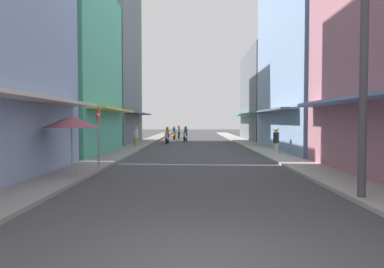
{
  "coord_description": "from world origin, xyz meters",
  "views": [
    {
      "loc": [
        -0.12,
        -4.56,
        2.05
      ],
      "look_at": [
        -0.24,
        19.52,
        1.15
      ],
      "focal_mm": 31.19,
      "sensor_mm": 36.0,
      "label": 1
    }
  ],
  "objects_px": {
    "motorbike_orange": "(174,133)",
    "pedestrian_foreground": "(136,137)",
    "vendor_umbrella": "(71,122)",
    "motorbike_silver": "(167,136)",
    "motorbike_white": "(185,135)",
    "utility_pole": "(364,47)",
    "street_sign_no_entry": "(99,130)",
    "pedestrian_crossing": "(276,140)",
    "motorbike_green": "(179,133)"
  },
  "relations": [
    {
      "from": "motorbike_orange",
      "to": "pedestrian_foreground",
      "type": "xyz_separation_m",
      "value": [
        -2.3,
        -11.55,
        0.14
      ]
    },
    {
      "from": "vendor_umbrella",
      "to": "motorbike_silver",
      "type": "bearing_deg",
      "value": 83.72
    },
    {
      "from": "motorbike_white",
      "to": "utility_pole",
      "type": "height_order",
      "value": "utility_pole"
    },
    {
      "from": "street_sign_no_entry",
      "to": "motorbike_orange",
      "type": "bearing_deg",
      "value": 85.84
    },
    {
      "from": "motorbike_silver",
      "to": "pedestrian_foreground",
      "type": "bearing_deg",
      "value": -113.75
    },
    {
      "from": "motorbike_white",
      "to": "motorbike_silver",
      "type": "relative_size",
      "value": 1.0
    },
    {
      "from": "motorbike_silver",
      "to": "pedestrian_crossing",
      "type": "bearing_deg",
      "value": -55.81
    },
    {
      "from": "pedestrian_crossing",
      "to": "utility_pole",
      "type": "relative_size",
      "value": 0.22
    },
    {
      "from": "motorbike_white",
      "to": "utility_pole",
      "type": "relative_size",
      "value": 0.23
    },
    {
      "from": "vendor_umbrella",
      "to": "motorbike_orange",
      "type": "bearing_deg",
      "value": 84.9
    },
    {
      "from": "pedestrian_crossing",
      "to": "motorbike_green",
      "type": "bearing_deg",
      "value": 108.2
    },
    {
      "from": "motorbike_orange",
      "to": "street_sign_no_entry",
      "type": "relative_size",
      "value": 0.68
    },
    {
      "from": "motorbike_orange",
      "to": "vendor_umbrella",
      "type": "bearing_deg",
      "value": -95.1
    },
    {
      "from": "motorbike_orange",
      "to": "utility_pole",
      "type": "bearing_deg",
      "value": -77.37
    },
    {
      "from": "motorbike_orange",
      "to": "street_sign_no_entry",
      "type": "height_order",
      "value": "street_sign_no_entry"
    },
    {
      "from": "motorbike_silver",
      "to": "motorbike_orange",
      "type": "xyz_separation_m",
      "value": [
        0.22,
        6.83,
        0.0
      ]
    },
    {
      "from": "pedestrian_crossing",
      "to": "street_sign_no_entry",
      "type": "distance_m",
      "value": 10.82
    },
    {
      "from": "motorbike_silver",
      "to": "motorbike_green",
      "type": "height_order",
      "value": "same"
    },
    {
      "from": "street_sign_no_entry",
      "to": "vendor_umbrella",
      "type": "bearing_deg",
      "value": -108.61
    },
    {
      "from": "pedestrian_foreground",
      "to": "utility_pole",
      "type": "bearing_deg",
      "value": -63.35
    },
    {
      "from": "motorbike_silver",
      "to": "pedestrian_foreground",
      "type": "height_order",
      "value": "pedestrian_foreground"
    },
    {
      "from": "pedestrian_foreground",
      "to": "vendor_umbrella",
      "type": "bearing_deg",
      "value": -89.86
    },
    {
      "from": "utility_pole",
      "to": "motorbike_white",
      "type": "bearing_deg",
      "value": 101.48
    },
    {
      "from": "motorbike_orange",
      "to": "vendor_umbrella",
      "type": "relative_size",
      "value": 0.79
    },
    {
      "from": "vendor_umbrella",
      "to": "street_sign_no_entry",
      "type": "bearing_deg",
      "value": 71.39
    },
    {
      "from": "motorbike_silver",
      "to": "motorbike_orange",
      "type": "distance_m",
      "value": 6.83
    },
    {
      "from": "motorbike_white",
      "to": "vendor_umbrella",
      "type": "xyz_separation_m",
      "value": [
        -3.66,
        -21.58,
        1.35
      ]
    },
    {
      "from": "motorbike_green",
      "to": "motorbike_orange",
      "type": "xyz_separation_m",
      "value": [
        -0.38,
        -2.94,
        0.0
      ]
    },
    {
      "from": "pedestrian_foreground",
      "to": "motorbike_green",
      "type": "bearing_deg",
      "value": 79.51
    },
    {
      "from": "pedestrian_crossing",
      "to": "motorbike_orange",
      "type": "bearing_deg",
      "value": 112.05
    },
    {
      "from": "motorbike_green",
      "to": "utility_pole",
      "type": "distance_m",
      "value": 32.84
    },
    {
      "from": "motorbike_white",
      "to": "motorbike_silver",
      "type": "height_order",
      "value": "same"
    },
    {
      "from": "motorbike_green",
      "to": "utility_pole",
      "type": "bearing_deg",
      "value": -79.15
    },
    {
      "from": "motorbike_white",
      "to": "motorbike_green",
      "type": "height_order",
      "value": "same"
    },
    {
      "from": "motorbike_green",
      "to": "motorbike_orange",
      "type": "distance_m",
      "value": 2.97
    },
    {
      "from": "motorbike_orange",
      "to": "pedestrian_foreground",
      "type": "distance_m",
      "value": 11.78
    },
    {
      "from": "pedestrian_crossing",
      "to": "street_sign_no_entry",
      "type": "height_order",
      "value": "street_sign_no_entry"
    },
    {
      "from": "motorbike_white",
      "to": "motorbike_green",
      "type": "bearing_deg",
      "value": 98.47
    },
    {
      "from": "street_sign_no_entry",
      "to": "pedestrian_foreground",
      "type": "bearing_deg",
      "value": 92.66
    },
    {
      "from": "vendor_umbrella",
      "to": "pedestrian_crossing",
      "type": "bearing_deg",
      "value": 39.22
    },
    {
      "from": "motorbike_orange",
      "to": "pedestrian_crossing",
      "type": "bearing_deg",
      "value": -67.95
    },
    {
      "from": "motorbike_white",
      "to": "street_sign_no_entry",
      "type": "bearing_deg",
      "value": -98.88
    },
    {
      "from": "motorbike_green",
      "to": "street_sign_no_entry",
      "type": "height_order",
      "value": "street_sign_no_entry"
    },
    {
      "from": "motorbike_silver",
      "to": "street_sign_no_entry",
      "type": "bearing_deg",
      "value": -95.08
    },
    {
      "from": "motorbike_orange",
      "to": "street_sign_no_entry",
      "type": "xyz_separation_m",
      "value": [
        -1.73,
        -23.82,
        1.01
      ]
    },
    {
      "from": "pedestrian_foreground",
      "to": "motorbike_white",
      "type": "bearing_deg",
      "value": 64.41
    },
    {
      "from": "vendor_umbrella",
      "to": "utility_pole",
      "type": "relative_size",
      "value": 0.3
    },
    {
      "from": "motorbike_white",
      "to": "motorbike_orange",
      "type": "xyz_separation_m",
      "value": [
        -1.39,
        3.84,
        0.0
      ]
    },
    {
      "from": "motorbike_white",
      "to": "pedestrian_crossing",
      "type": "distance_m",
      "value": 15.03
    },
    {
      "from": "pedestrian_crossing",
      "to": "utility_pole",
      "type": "xyz_separation_m",
      "value": [
        -0.64,
        -11.45,
        2.96
      ]
    }
  ]
}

